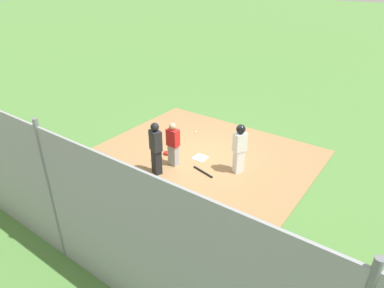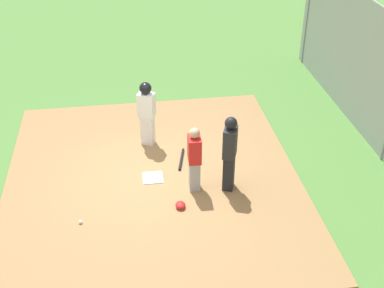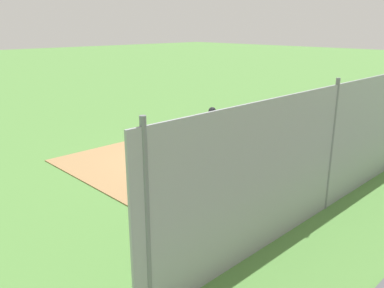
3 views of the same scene
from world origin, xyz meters
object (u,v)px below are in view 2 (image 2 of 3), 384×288
(catcher, at_px, (194,158))
(catcher_mask, at_px, (180,205))
(runner, at_px, (147,110))
(umpire, at_px, (230,152))
(baseball, at_px, (81,222))
(home_plate, at_px, (153,178))
(baseball_bat, at_px, (181,159))

(catcher, relative_size, catcher_mask, 6.18)
(runner, bearing_deg, catcher, 47.49)
(umpire, height_order, baseball, umpire)
(home_plate, relative_size, baseball_bat, 0.52)
(home_plate, height_order, baseball, baseball)
(home_plate, distance_m, baseball, 1.99)
(catcher, distance_m, baseball_bat, 1.31)
(home_plate, bearing_deg, runner, -0.42)
(umpire, bearing_deg, catcher, 12.75)
(home_plate, distance_m, baseball_bat, 0.93)
(runner, height_order, baseball, runner)
(home_plate, distance_m, catcher_mask, 1.19)
(runner, height_order, baseball_bat, runner)
(baseball_bat, bearing_deg, catcher, 20.67)
(catcher, bearing_deg, baseball, 21.06)
(runner, height_order, catcher_mask, runner)
(baseball_bat, bearing_deg, home_plate, -37.05)
(runner, bearing_deg, baseball_bat, 63.15)
(catcher_mask, bearing_deg, umpire, -64.64)
(catcher, height_order, catcher_mask, catcher)
(umpire, height_order, runner, umpire)
(umpire, distance_m, catcher_mask, 1.48)
(catcher, xyz_separation_m, catcher_mask, (-0.61, 0.38, -0.70))
(catcher, bearing_deg, runner, -64.14)
(umpire, bearing_deg, catcher_mask, 45.33)
(baseball_bat, height_order, catcher_mask, catcher_mask)
(home_plate, xyz_separation_m, catcher_mask, (-1.09, -0.48, 0.05))
(home_plate, xyz_separation_m, runner, (1.46, -0.01, 0.92))
(catcher, xyz_separation_m, umpire, (-0.09, -0.72, 0.15))
(umpire, xyz_separation_m, runner, (2.03, 1.56, 0.02))
(catcher, distance_m, catcher_mask, 1.00)
(catcher, height_order, umpire, umpire)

